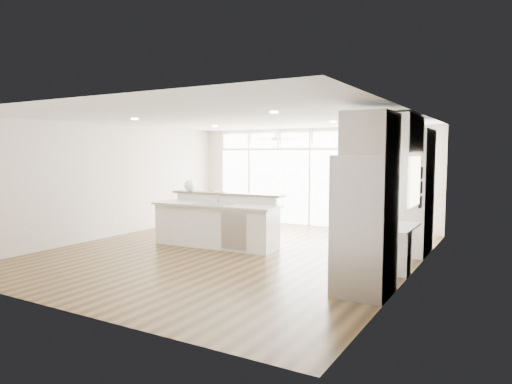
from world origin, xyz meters
The scene contains 24 objects.
floor centered at (0.00, 0.00, -0.01)m, with size 7.00×8.00×0.02m, color #3C2912.
ceiling centered at (0.00, 0.00, 2.70)m, with size 7.00×8.00×0.02m, color silver.
wall_back centered at (0.00, 4.00, 1.35)m, with size 7.00×0.04×2.70m, color beige.
wall_front centered at (0.00, -4.00, 1.35)m, with size 7.00×0.04×2.70m, color beige.
wall_left centered at (-3.50, 0.00, 1.35)m, with size 0.04×8.00×2.70m, color beige.
wall_right centered at (3.50, 0.00, 1.35)m, with size 0.04×8.00×2.70m, color beige.
glass_wall centered at (0.00, 3.94, 1.05)m, with size 5.80×0.06×2.08m, color white.
transom_row centered at (0.00, 3.94, 2.38)m, with size 5.90×0.06×0.40m, color white.
desk_window centered at (3.46, 0.30, 1.55)m, with size 0.04×0.85×0.85m, color white.
ceiling_fan centered at (-0.50, 2.80, 2.48)m, with size 1.16×1.16×0.32m, color white.
recessed_lights centered at (0.00, 0.20, 2.68)m, with size 3.40×3.00×0.02m, color white.
oven_cabinet centered at (3.17, 1.80, 1.25)m, with size 0.64×1.20×2.50m, color white.
desk_nook centered at (3.13, 0.30, 0.38)m, with size 0.72×1.30×0.76m, color white.
upper_cabinets centered at (3.17, 0.30, 2.35)m, with size 0.64×1.30×0.64m, color white.
refrigerator centered at (3.11, -1.35, 1.00)m, with size 0.76×0.90×2.00m, color #A9A8AD.
fridge_cabinet centered at (3.17, -1.35, 2.30)m, with size 0.64×0.90×0.60m, color white.
framed_photos centered at (3.46, 0.92, 1.40)m, with size 0.06×0.22×0.80m, color black.
kitchen_island centered at (-0.65, 0.30, 0.57)m, with size 2.86×1.08×1.14m, color white.
rug centered at (2.82, 1.02, 0.01)m, with size 0.87×0.63×0.01m, color #351C11.
office_chair centered at (2.99, -0.12, 0.51)m, with size 0.53×0.49×1.02m, color black.
fishbowl centered at (-1.62, 0.65, 1.27)m, with size 0.26×0.26×0.26m, color white.
monitor centered at (3.05, 0.30, 0.95)m, with size 0.08×0.46×0.38m, color black.
keyboard centered at (2.88, 0.30, 0.77)m, with size 0.13×0.35×0.02m, color silver.
potted_plant centered at (3.17, 1.80, 2.60)m, with size 0.24×0.27×0.21m, color #355C27.
Camera 1 is at (4.98, -7.73, 2.04)m, focal length 32.00 mm.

